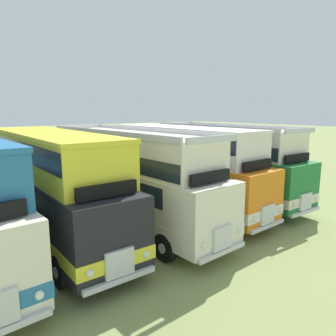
{
  "coord_description": "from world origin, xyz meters",
  "views": [
    {
      "loc": [
        -7.41,
        -12.64,
        5.36
      ],
      "look_at": [
        2.52,
        0.11,
        2.39
      ],
      "focal_mm": 33.8,
      "sensor_mm": 36.0,
      "label": 1
    }
  ],
  "objects_px": {
    "bus_second_in_row": "(54,182)",
    "bus_fourth_in_row": "(183,165)",
    "bus_fifth_in_row": "(224,161)",
    "bus_third_in_row": "(128,175)"
  },
  "relations": [
    {
      "from": "bus_second_in_row",
      "to": "bus_fourth_in_row",
      "type": "xyz_separation_m",
      "value": [
        6.77,
        -0.14,
        -0.0
      ]
    },
    {
      "from": "bus_second_in_row",
      "to": "bus_fourth_in_row",
      "type": "height_order",
      "value": "same"
    },
    {
      "from": "bus_fourth_in_row",
      "to": "bus_second_in_row",
      "type": "bearing_deg",
      "value": 178.81
    },
    {
      "from": "bus_fourth_in_row",
      "to": "bus_fifth_in_row",
      "type": "xyz_separation_m",
      "value": [
        3.39,
        0.22,
        -0.11
      ]
    },
    {
      "from": "bus_second_in_row",
      "to": "bus_fourth_in_row",
      "type": "distance_m",
      "value": 6.77
    },
    {
      "from": "bus_third_in_row",
      "to": "bus_fourth_in_row",
      "type": "relative_size",
      "value": 1.1
    },
    {
      "from": "bus_third_in_row",
      "to": "bus_fourth_in_row",
      "type": "xyz_separation_m",
      "value": [
        3.39,
        0.03,
        0.11
      ]
    },
    {
      "from": "bus_second_in_row",
      "to": "bus_fifth_in_row",
      "type": "bearing_deg",
      "value": 0.43
    },
    {
      "from": "bus_fourth_in_row",
      "to": "bus_fifth_in_row",
      "type": "relative_size",
      "value": 0.96
    },
    {
      "from": "bus_second_in_row",
      "to": "bus_third_in_row",
      "type": "distance_m",
      "value": 3.39
    }
  ]
}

